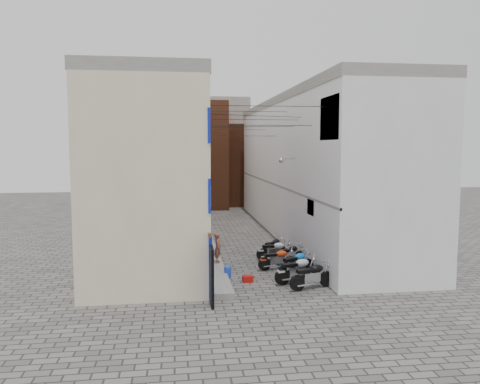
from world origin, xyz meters
name	(u,v)px	position (x,y,z in m)	size (l,w,h in m)	color
ground	(276,298)	(0.00, 0.00, 0.00)	(90.00, 90.00, 0.00)	#4F4D4B
plinth	(203,234)	(-2.05, 13.00, 0.12)	(0.90, 26.00, 0.25)	gray
building_left	(157,168)	(-4.98, 12.95, 4.50)	(5.10, 27.00, 9.00)	beige
building_right	(309,167)	(5.00, 13.00, 4.51)	(5.94, 26.00, 9.00)	silver
building_far_brick_left	(195,155)	(-2.00, 28.00, 5.00)	(6.00, 6.00, 10.00)	brown
building_far_brick_right	(243,165)	(3.00, 30.00, 4.00)	(5.00, 6.00, 8.00)	brown
building_far_concrete	(211,150)	(0.00, 34.00, 5.50)	(8.00, 5.00, 11.00)	gray
far_shopfront	(218,197)	(0.00, 25.20, 1.20)	(2.00, 0.30, 2.40)	black
overhead_wires	(247,122)	(0.00, 7.64, 7.12)	(5.80, 13.02, 1.32)	black
motorcycle_a	(312,274)	(1.72, 0.95, 0.61)	(0.66, 2.09, 1.21)	black
motorcycle_b	(298,269)	(1.34, 1.84, 0.63)	(0.68, 2.17, 1.26)	silver
motorcycle_c	(296,262)	(1.59, 2.99, 0.61)	(0.67, 2.11, 1.22)	blue
motorcycle_d	(278,258)	(0.95, 4.10, 0.56)	(0.61, 1.92, 1.11)	#BF360D
motorcycle_e	(290,253)	(1.80, 5.11, 0.54)	(0.58, 1.85, 1.07)	black
motorcycle_f	(275,250)	(1.22, 5.91, 0.56)	(0.61, 1.94, 1.12)	silver
motorcycle_g	(274,246)	(1.40, 7.06, 0.52)	(0.57, 1.80, 1.04)	black
person_a	(218,248)	(-1.83, 4.82, 0.97)	(0.53, 0.35, 1.45)	brown
person_b	(210,258)	(-2.35, 2.79, 0.97)	(0.70, 0.54, 1.43)	#2D3144
water_jug_near	(228,273)	(-1.55, 2.97, 0.22)	(0.28, 0.28, 0.44)	blue
water_jug_far	(228,272)	(-1.55, 3.03, 0.26)	(0.33, 0.33, 0.51)	blue
red_crate	(248,279)	(-0.76, 2.26, 0.14)	(0.44, 0.33, 0.27)	#AC100C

